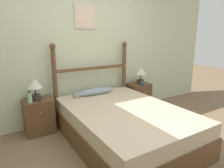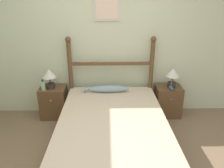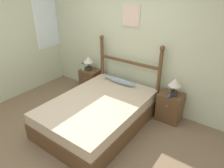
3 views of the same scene
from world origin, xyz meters
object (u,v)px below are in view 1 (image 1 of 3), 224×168
bottle (30,97)px  model_boat (142,83)px  nightstand_right (138,96)px  table_lamp_right (141,73)px  bed (124,125)px  fish_pillow (95,92)px  table_lamp_left (35,86)px  nightstand_left (39,116)px

bottle → model_boat: size_ratio=1.13×
nightstand_right → table_lamp_right: table_lamp_right is taller
table_lamp_right → bottle: bearing=-177.8°
bed → fish_pillow: size_ratio=2.77×
table_lamp_left → model_boat: size_ratio=1.95×
bed → table_lamp_right: table_lamp_right is taller
nightstand_left → table_lamp_right: table_lamp_right is taller
model_boat → bottle: bearing=179.7°
bed → nightstand_right: bearing=42.5°
fish_pillow → model_boat: bearing=-0.0°
table_lamp_left → model_boat: 2.05m
table_lamp_right → bed: bearing=-139.0°
bed → nightstand_left: (-1.01, 0.92, 0.02)m
nightstand_right → model_boat: model_boat is taller
bed → fish_pillow: 0.87m
bed → nightstand_right: (1.01, 0.92, 0.02)m
table_lamp_right → bottle: 2.18m
model_boat → fish_pillow: model_boat is taller
bottle → bed: bearing=-35.9°
bed → table_lamp_left: (-1.03, 0.91, 0.53)m
table_lamp_left → nightstand_right: bearing=0.5°
bed → nightstand_right: nightstand_right is taller
bed → table_lamp_left: size_ratio=6.17×
nightstand_left → table_lamp_left: 0.50m
fish_pillow → table_lamp_left: bearing=174.2°
nightstand_left → nightstand_right: 2.02m
nightstand_right → nightstand_left: bearing=180.0°
table_lamp_right → bottle: (-2.17, -0.08, -0.14)m
nightstand_right → fish_pillow: (-1.08, -0.12, 0.29)m
table_lamp_left → bed: bearing=-41.3°
nightstand_right → bed: bearing=-137.5°
nightstand_left → table_lamp_left: (-0.02, -0.02, 0.50)m
table_lamp_left → table_lamp_right: 2.07m
table_lamp_left → nightstand_left: bearing=38.9°
bottle → model_boat: 2.14m
nightstand_left → model_boat: bearing=-3.3°
fish_pillow → nightstand_right: bearing=6.1°
bed → bottle: (-1.13, 0.82, 0.39)m
table_lamp_left → bottle: 0.19m
table_lamp_left → fish_pillow: 0.99m
table_lamp_right → fish_pillow: table_lamp_right is taller
bottle → table_lamp_right: bearing=2.2°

